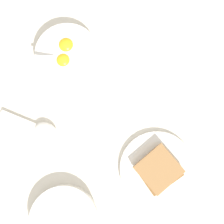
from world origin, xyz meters
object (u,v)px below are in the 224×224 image
Objects in this scene: egg_bowl at (68,56)px; congee_bowl at (64,220)px; toast_sandwich at (159,170)px; toast_plate at (157,169)px; soup_spoon at (40,128)px.

egg_bowl is 0.43m from congee_bowl.
toast_sandwich is 0.28m from congee_bowl.
toast_sandwich is (0.00, 0.00, 0.02)m from toast_plate.
soup_spoon is at bearing -59.16° from egg_bowl.
egg_bowl is 0.39m from toast_sandwich.
egg_bowl is 1.09× the size of soup_spoon.
toast_plate is at bearing 31.96° from soup_spoon.
soup_spoon reaches higher than toast_plate.
egg_bowl reaches higher than toast_sandwich.
toast_plate is at bearing 78.70° from congee_bowl.
congee_bowl is (0.23, -0.10, 0.01)m from soup_spoon.
congee_bowl reaches higher than toast_plate.
toast_sandwich is at bearing 78.31° from congee_bowl.
soup_spoon is at bearing -148.04° from toast_plate.
egg_bowl is 0.21m from soup_spoon.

